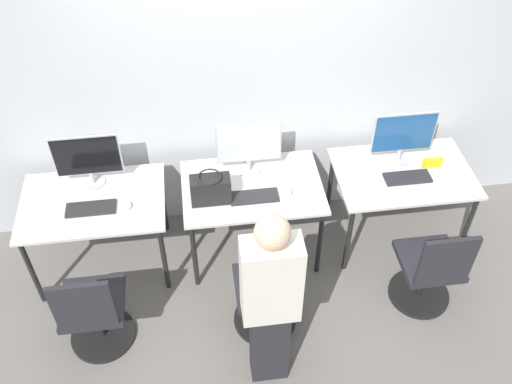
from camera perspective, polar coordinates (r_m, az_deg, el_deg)
name	(u,v)px	position (r m, az deg, el deg)	size (l,w,h in m)	color
ground_plane	(258,281)	(4.72, 0.24, -8.94)	(20.00, 20.00, 0.00)	slate
wall_back	(243,77)	(4.40, -1.27, 11.41)	(12.00, 0.05, 2.80)	#B7BCC1
desk_left	(94,208)	(4.54, -15.89, -1.57)	(1.09, 0.74, 0.73)	silver
monitor_left	(87,159)	(4.47, -16.51, 3.21)	(0.51, 0.18, 0.46)	#B2B2B7
keyboard_left	(91,208)	(4.41, -16.19, -1.59)	(0.37, 0.15, 0.02)	#262628
mouse_left	(128,205)	(4.36, -12.71, -1.32)	(0.06, 0.09, 0.03)	silver
office_chair_left	(94,314)	(4.26, -15.90, -11.66)	(0.48, 0.48, 0.89)	black
desk_center	(252,193)	(4.48, -0.38, -0.14)	(1.09, 0.74, 0.73)	silver
monitor_center	(249,146)	(4.41, -0.72, 4.63)	(0.51, 0.18, 0.46)	#B2B2B7
keyboard_center	(254,197)	(4.33, -0.17, -0.47)	(0.37, 0.15, 0.02)	#262628
mouse_center	(289,191)	(4.37, 3.27, 0.09)	(0.06, 0.09, 0.03)	silver
office_chair_center	(267,298)	(4.18, 1.10, -10.51)	(0.48, 0.48, 0.89)	black
person_center	(271,300)	(3.57, 1.46, -10.73)	(0.36, 0.21, 1.58)	#232328
desk_right	(402,179)	(4.75, 14.42, 1.24)	(1.09, 0.74, 0.73)	silver
monitor_right	(403,136)	(4.65, 14.53, 5.48)	(0.51, 0.18, 0.46)	#B2B2B7
keyboard_right	(407,178)	(4.64, 14.90, 1.40)	(0.37, 0.15, 0.02)	#262628
mouse_right	(435,172)	(4.74, 17.51, 1.88)	(0.06, 0.09, 0.03)	silver
office_chair_right	(430,272)	(4.52, 17.00, -7.63)	(0.48, 0.48, 0.89)	black
handbag	(211,189)	(4.25, -4.57, 0.29)	(0.30, 0.18, 0.25)	black
placard_right	(432,163)	(4.78, 17.22, 2.82)	(0.16, 0.03, 0.08)	yellow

